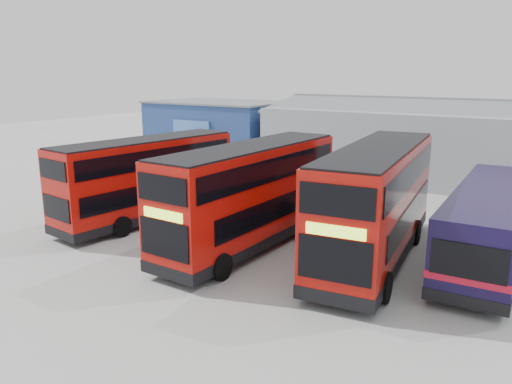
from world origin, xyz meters
name	(u,v)px	position (x,y,z in m)	size (l,w,h in m)	color
ground_plane	(224,233)	(0.00, 0.00, 0.00)	(120.00, 120.00, 0.00)	#9B9B96
office_block	(220,129)	(-14.00, 17.99, 2.58)	(12.30, 8.32, 5.12)	navy
maintenance_shed	(481,145)	(8.00, 20.00, 2.60)	(30.50, 12.00, 5.89)	#90959D
double_decker_left	(147,180)	(-4.68, -0.42, 2.18)	(3.50, 10.54, 4.38)	#AD0F09
double_decker_centre	(251,197)	(2.14, -0.79, 2.30)	(2.91, 10.99, 4.63)	#AD0F09
double_decker_right	(376,205)	(7.36, 0.71, 2.39)	(4.23, 11.62, 4.81)	#AD0F09
single_decker_blue	(489,226)	(11.36, 3.10, 1.55)	(3.30, 11.68, 3.13)	black
panel_van	(172,150)	(-14.82, 12.33, 1.26)	(2.95, 5.44, 2.25)	white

